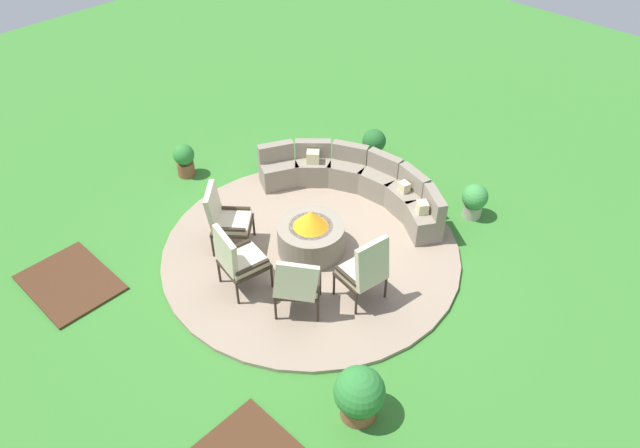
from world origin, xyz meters
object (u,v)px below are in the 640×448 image
curved_stone_bench (357,183)px  potted_plant_0 (474,200)px  potted_plant_3 (184,159)px  lounge_chair_front_right (237,259)px  potted_plant_2 (359,394)px  lounge_chair_back_left (297,283)px  lounge_chair_front_left (225,218)px  potted_plant_1 (374,144)px  lounge_chair_back_right (365,270)px  fire_pit (311,235)px

curved_stone_bench → potted_plant_0: curved_stone_bench is taller
curved_stone_bench → potted_plant_3: 3.15m
lounge_chair_front_right → potted_plant_2: lounge_chair_front_right is taller
potted_plant_3 → lounge_chair_back_left: bearing=-13.7°
curved_stone_bench → lounge_chair_front_right: lounge_chair_front_right is taller
lounge_chair_back_left → potted_plant_2: size_ratio=1.37×
curved_stone_bench → lounge_chair_back_left: size_ratio=3.26×
lounge_chair_front_left → potted_plant_1: lounge_chair_front_left is taller
lounge_chair_front_right → potted_plant_2: bearing=2.4°
lounge_chair_front_left → potted_plant_0: size_ratio=1.79×
lounge_chair_front_right → potted_plant_0: (1.47, 3.79, -0.28)m
potted_plant_3 → curved_stone_bench: bearing=30.4°
lounge_chair_front_right → lounge_chair_back_right: size_ratio=1.01×
potted_plant_3 → lounge_chair_front_left: bearing=-19.3°
lounge_chair_back_left → potted_plant_2: lounge_chair_back_left is taller
potted_plant_0 → fire_pit: bearing=-117.5°
lounge_chair_back_left → lounge_chair_front_left: bearing=132.9°
fire_pit → lounge_chair_back_right: (1.27, -0.23, 0.28)m
lounge_chair_back_right → potted_plant_1: lounge_chair_back_right is taller
curved_stone_bench → lounge_chair_front_right: bearing=-85.4°
lounge_chair_front_left → lounge_chair_back_left: (1.76, -0.20, -0.02)m
curved_stone_bench → potted_plant_2: size_ratio=4.47×
fire_pit → lounge_chair_back_left: (0.76, -1.03, 0.24)m
curved_stone_bench → potted_plant_2: 4.22m
lounge_chair_front_right → potted_plant_1: lounge_chair_front_right is taller
curved_stone_bench → lounge_chair_front_right: (0.22, -2.80, 0.26)m
lounge_chair_front_right → lounge_chair_back_right: 1.79m
curved_stone_bench → potted_plant_3: (-2.72, -1.60, -0.01)m
fire_pit → potted_plant_3: fire_pit is taller
fire_pit → curved_stone_bench: fire_pit is taller
lounge_chair_back_right → potted_plant_3: 4.39m
potted_plant_0 → lounge_chair_front_left: bearing=-124.6°
fire_pit → potted_plant_0: (1.30, 2.50, -0.01)m
lounge_chair_back_right → potted_plant_1: bearing=46.5°
fire_pit → lounge_chair_front_right: (-0.17, -1.29, 0.27)m
potted_plant_1 → fire_pit: bearing=-70.1°
potted_plant_2 → potted_plant_3: 5.74m
lounge_chair_front_left → lounge_chair_front_right: lounge_chair_front_right is taller
lounge_chair_back_right → potted_plant_2: bearing=-132.5°
lounge_chair_front_right → potted_plant_1: bearing=111.6°
potted_plant_0 → potted_plant_3: bearing=-149.6°
lounge_chair_front_left → potted_plant_3: lounge_chair_front_left is taller
lounge_chair_back_left → lounge_chair_front_right: bearing=154.9°
curved_stone_bench → lounge_chair_front_left: bearing=-104.6°
potted_plant_0 → potted_plant_2: 4.30m
potted_plant_2 → lounge_chair_front_left: bearing=166.5°
curved_stone_bench → lounge_chair_back_left: lounge_chair_back_left is taller
fire_pit → lounge_chair_front_left: bearing=-140.3°
lounge_chair_back_left → potted_plant_3: 3.99m
lounge_chair_back_left → potted_plant_3: size_ratio=1.64×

